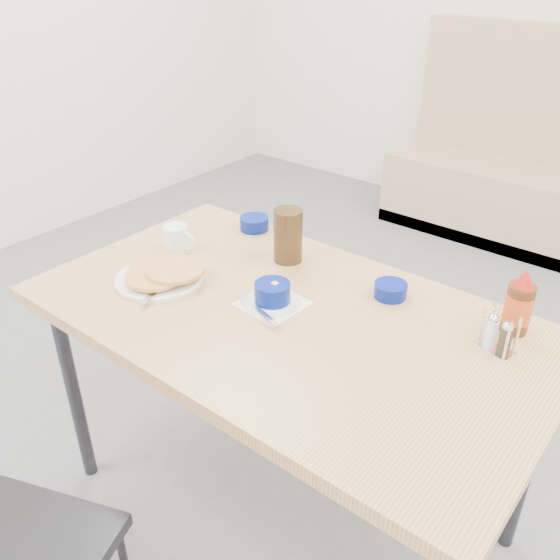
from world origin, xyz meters
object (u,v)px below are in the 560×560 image
Objects in this scene: butter_bowl at (391,290)px; amber_tumbler at (288,236)px; coffee_mug at (177,239)px; grits_setting at (272,296)px; pancake_plate at (161,275)px; condiment_caddy at (498,337)px; syrup_bottle at (519,305)px; creamer_bowl at (254,223)px; dining_table at (286,331)px; booth_bench at (552,188)px.

butter_bowl is 0.55× the size of amber_tumbler.
grits_setting is at bearing -7.15° from coffee_mug.
pancake_plate is 2.45× the size of condiment_caddy.
coffee_mug is at bearing 122.62° from pancake_plate.
pancake_plate is 1.46× the size of syrup_bottle.
condiment_caddy reaches higher than pancake_plate.
syrup_bottle is at bearing 23.63° from pancake_plate.
grits_setting is 1.98× the size of butter_bowl.
condiment_caddy is at bearing -92.62° from syrup_bottle.
butter_bowl is 0.86× the size of condiment_caddy.
creamer_bowl is 0.92m from condiment_caddy.
pancake_plate is at bearing -148.97° from butter_bowl.
creamer_bowl is at bearing 170.81° from butter_bowl.
dining_table is 7.82× the size of syrup_bottle.
coffee_mug is 0.62× the size of grits_setting.
amber_tumbler is at bearing 127.50° from dining_table.
amber_tumbler is at bearing -24.33° from creamer_bowl.
booth_bench is at bearing 118.01° from condiment_caddy.
amber_tumbler is (0.21, 0.33, 0.07)m from pancake_plate.
butter_bowl is at bearing -85.60° from booth_bench.
grits_setting is at bearing 16.71° from pancake_plate.
amber_tumbler is 1.57× the size of condiment_caddy.
coffee_mug reaches higher than creamer_bowl.
amber_tumbler is 0.93× the size of syrup_bottle.
dining_table is 12.36× the size of coffee_mug.
coffee_mug is at bearing -156.59° from condiment_caddy.
coffee_mug is 1.06× the size of condiment_caddy.
dining_table is 0.54m from condiment_caddy.
pancake_plate is 2.85× the size of butter_bowl.
amber_tumbler is 0.68m from condiment_caddy.
booth_bench reaches higher than amber_tumbler.
booth_bench is 16.78× the size of coffee_mug.
syrup_bottle is at bearing 4.90° from amber_tumbler.
pancake_plate is at bearing -146.24° from condiment_caddy.
dining_table is 14.10× the size of creamer_bowl.
booth_bench is 2.34m from butter_bowl.
pancake_plate reaches higher than butter_bowl.
syrup_bottle reaches higher than condiment_caddy.
creamer_bowl is (0.08, 0.28, -0.02)m from coffee_mug.
syrup_bottle is (0.56, 0.29, 0.05)m from grits_setting.
booth_bench is 10.48× the size of grits_setting.
syrup_bottle is (0.50, -2.24, 0.49)m from booth_bench.
amber_tumbler is (-0.13, 0.23, 0.05)m from grits_setting.
grits_setting is (-0.05, -2.53, 0.44)m from booth_bench.
booth_bench is 7.28× the size of pancake_plate.
booth_bench is at bearing 79.42° from creamer_bowl.
amber_tumbler is (0.31, 0.18, 0.04)m from coffee_mug.
syrup_bottle is at bearing 13.30° from coffee_mug.
amber_tumbler reaches higher than coffee_mug.
condiment_caddy reaches higher than dining_table.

